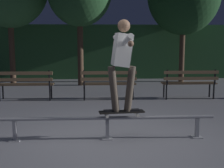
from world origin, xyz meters
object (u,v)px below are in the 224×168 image
skateboarder (122,58)px  park_bench_right_center (190,81)px  park_bench_leftmost (25,82)px  skateboard (122,112)px  grind_rail (107,122)px  park_bench_left_center (109,81)px

skateboarder → park_bench_right_center: size_ratio=0.97×
skateboarder → park_bench_leftmost: size_ratio=0.97×
skateboard → skateboarder: size_ratio=0.51×
skateboarder → park_bench_leftmost: skateboarder is taller
park_bench_leftmost → park_bench_right_center: 4.77m
grind_rail → park_bench_leftmost: bearing=122.2°
grind_rail → skateboarder: bearing=0.1°
grind_rail → park_bench_leftmost: size_ratio=2.32×
grind_rail → park_bench_right_center: bearing=54.0°
grind_rail → park_bench_leftmost: park_bench_leftmost is taller
park_bench_left_center → skateboard: bearing=-88.7°
skateboarder → park_bench_leftmost: 4.38m
skateboard → park_bench_left_center: (-0.08, 3.52, 0.06)m
skateboard → park_bench_left_center: size_ratio=0.50×
skateboarder → park_bench_right_center: bearing=56.8°
skateboarder → park_bench_right_center: (2.30, 3.52, -0.87)m
grind_rail → park_bench_right_center: size_ratio=2.32×
grind_rail → park_bench_right_center: (2.55, 3.52, 0.23)m
skateboard → skateboarder: 0.94m
park_bench_left_center → grind_rail: bearing=-92.8°
park_bench_left_center → park_bench_right_center: same height
park_bench_leftmost → park_bench_left_center: 2.38m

